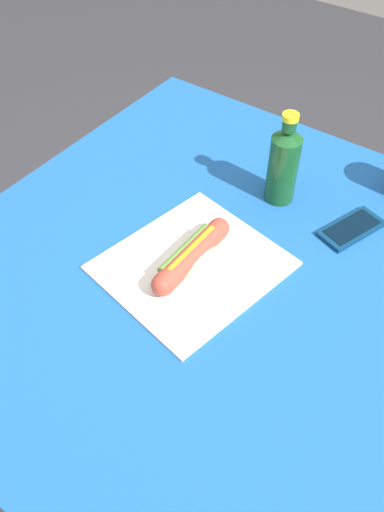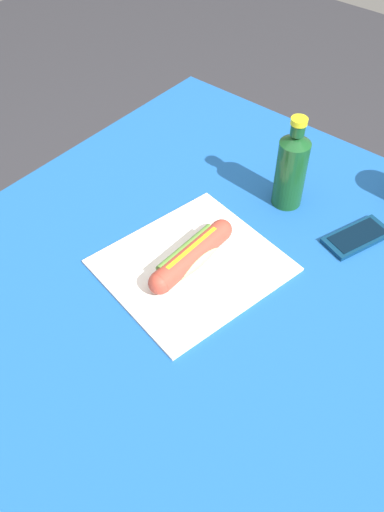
# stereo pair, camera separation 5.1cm
# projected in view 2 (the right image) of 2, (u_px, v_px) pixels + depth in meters

# --- Properties ---
(ground_plane) EXTENTS (6.00, 6.00, 0.00)m
(ground_plane) POSITION_uv_depth(u_px,v_px,m) (200.00, 428.00, 1.58)
(ground_plane) COLOR #2D2D33
(ground_plane) RESTS_ON ground
(dining_table) EXTENTS (1.08, 0.97, 0.73)m
(dining_table) POSITION_uv_depth(u_px,v_px,m) (203.00, 302.00, 1.14)
(dining_table) COLOR brown
(dining_table) RESTS_ON ground
(paper_wrapper) EXTENTS (0.37, 0.34, 0.01)m
(paper_wrapper) POSITION_uv_depth(u_px,v_px,m) (192.00, 265.00, 1.04)
(paper_wrapper) COLOR silver
(paper_wrapper) RESTS_ON dining_table
(hot_dog) EXTENTS (0.22, 0.05, 0.05)m
(hot_dog) POSITION_uv_depth(u_px,v_px,m) (192.00, 255.00, 1.02)
(hot_dog) COLOR #E5BC75
(hot_dog) RESTS_ON paper_wrapper
(cell_phone) EXTENTS (0.15, 0.11, 0.01)m
(cell_phone) POSITION_uv_depth(u_px,v_px,m) (357.00, 237.00, 1.09)
(cell_phone) COLOR #0A2D4C
(cell_phone) RESTS_ON dining_table
(soda_bottle) EXTENTS (0.06, 0.06, 0.21)m
(soda_bottle) POSITION_uv_depth(u_px,v_px,m) (291.00, 168.00, 1.11)
(soda_bottle) COLOR #14471E
(soda_bottle) RESTS_ON dining_table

